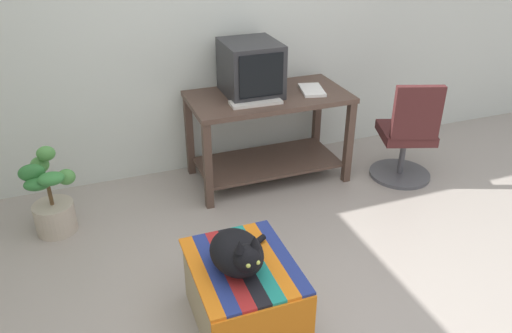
{
  "coord_description": "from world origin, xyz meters",
  "views": [
    {
      "loc": [
        -1.12,
        -1.95,
        2.17
      ],
      "look_at": [
        -0.08,
        0.85,
        0.55
      ],
      "focal_mm": 35.2,
      "sensor_mm": 36.0,
      "label": 1
    }
  ],
  "objects_px": {
    "potted_plant": "(52,202)",
    "book": "(312,90)",
    "cat": "(238,253)",
    "office_chair": "(407,138)",
    "desk": "(268,122)",
    "ottoman_with_blanket": "(243,293)",
    "tv_monitor": "(251,69)",
    "keyboard": "(256,102)"
  },
  "relations": [
    {
      "from": "keyboard",
      "to": "ottoman_with_blanket",
      "type": "xyz_separation_m",
      "value": [
        -0.59,
        -1.38,
        -0.56
      ]
    },
    {
      "from": "tv_monitor",
      "to": "ottoman_with_blanket",
      "type": "height_order",
      "value": "tv_monitor"
    },
    {
      "from": "cat",
      "to": "office_chair",
      "type": "relative_size",
      "value": 0.46
    },
    {
      "from": "office_chair",
      "to": "cat",
      "type": "bearing_deg",
      "value": 50.13
    },
    {
      "from": "office_chair",
      "to": "potted_plant",
      "type": "bearing_deg",
      "value": 14.39
    },
    {
      "from": "tv_monitor",
      "to": "ottoman_with_blanket",
      "type": "relative_size",
      "value": 0.7
    },
    {
      "from": "potted_plant",
      "to": "office_chair",
      "type": "height_order",
      "value": "office_chair"
    },
    {
      "from": "ottoman_with_blanket",
      "to": "potted_plant",
      "type": "relative_size",
      "value": 1.08
    },
    {
      "from": "tv_monitor",
      "to": "cat",
      "type": "bearing_deg",
      "value": -111.79
    },
    {
      "from": "ottoman_with_blanket",
      "to": "desk",
      "type": "bearing_deg",
      "value": 63.87
    },
    {
      "from": "book",
      "to": "office_chair",
      "type": "relative_size",
      "value": 0.33
    },
    {
      "from": "desk",
      "to": "tv_monitor",
      "type": "relative_size",
      "value": 2.66
    },
    {
      "from": "ottoman_with_blanket",
      "to": "office_chair",
      "type": "relative_size",
      "value": 0.78
    },
    {
      "from": "potted_plant",
      "to": "office_chair",
      "type": "bearing_deg",
      "value": -4.61
    },
    {
      "from": "office_chair",
      "to": "book",
      "type": "bearing_deg",
      "value": -9.77
    },
    {
      "from": "office_chair",
      "to": "ottoman_with_blanket",
      "type": "bearing_deg",
      "value": 49.79
    },
    {
      "from": "tv_monitor",
      "to": "office_chair",
      "type": "distance_m",
      "value": 1.43
    },
    {
      "from": "desk",
      "to": "book",
      "type": "relative_size",
      "value": 4.43
    },
    {
      "from": "keyboard",
      "to": "book",
      "type": "distance_m",
      "value": 0.54
    },
    {
      "from": "desk",
      "to": "office_chair",
      "type": "bearing_deg",
      "value": -22.22
    },
    {
      "from": "potted_plant",
      "to": "book",
      "type": "bearing_deg",
      "value": 4.46
    },
    {
      "from": "keyboard",
      "to": "office_chair",
      "type": "distance_m",
      "value": 1.33
    },
    {
      "from": "desk",
      "to": "tv_monitor",
      "type": "xyz_separation_m",
      "value": [
        -0.12,
        0.08,
        0.45
      ]
    },
    {
      "from": "potted_plant",
      "to": "desk",
      "type": "bearing_deg",
      "value": 7.06
    },
    {
      "from": "ottoman_with_blanket",
      "to": "cat",
      "type": "distance_m",
      "value": 0.32
    },
    {
      "from": "desk",
      "to": "office_chair",
      "type": "relative_size",
      "value": 1.45
    },
    {
      "from": "cat",
      "to": "potted_plant",
      "type": "height_order",
      "value": "cat"
    },
    {
      "from": "ottoman_with_blanket",
      "to": "tv_monitor",
      "type": "bearing_deg",
      "value": 68.67
    },
    {
      "from": "tv_monitor",
      "to": "keyboard",
      "type": "bearing_deg",
      "value": -100.22
    },
    {
      "from": "desk",
      "to": "office_chair",
      "type": "height_order",
      "value": "office_chair"
    },
    {
      "from": "desk",
      "to": "ottoman_with_blanket",
      "type": "bearing_deg",
      "value": -115.96
    },
    {
      "from": "keyboard",
      "to": "potted_plant",
      "type": "xyz_separation_m",
      "value": [
        -1.58,
        -0.06,
        -0.52
      ]
    },
    {
      "from": "desk",
      "to": "office_chair",
      "type": "distance_m",
      "value": 1.17
    },
    {
      "from": "tv_monitor",
      "to": "book",
      "type": "relative_size",
      "value": 1.67
    },
    {
      "from": "book",
      "to": "potted_plant",
      "type": "distance_m",
      "value": 2.18
    },
    {
      "from": "keyboard",
      "to": "potted_plant",
      "type": "relative_size",
      "value": 0.62
    },
    {
      "from": "keyboard",
      "to": "cat",
      "type": "bearing_deg",
      "value": -111.53
    },
    {
      "from": "ottoman_with_blanket",
      "to": "cat",
      "type": "bearing_deg",
      "value": -134.45
    },
    {
      "from": "desk",
      "to": "ottoman_with_blanket",
      "type": "relative_size",
      "value": 1.86
    },
    {
      "from": "keyboard",
      "to": "office_chair",
      "type": "xyz_separation_m",
      "value": [
        1.24,
        -0.29,
        -0.38
      ]
    },
    {
      "from": "keyboard",
      "to": "desk",
      "type": "bearing_deg",
      "value": 44.65
    },
    {
      "from": "keyboard",
      "to": "office_chair",
      "type": "relative_size",
      "value": 0.45
    }
  ]
}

